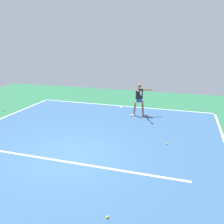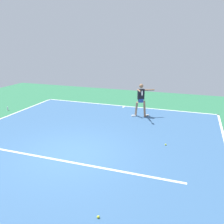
% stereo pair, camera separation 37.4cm
% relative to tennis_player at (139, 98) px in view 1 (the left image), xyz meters
% --- Properties ---
extents(ground_plane, '(23.55, 23.55, 0.00)m').
position_rel_tennis_player_xyz_m(ground_plane, '(1.40, 5.17, -1.01)').
color(ground_plane, '#2D754C').
extents(court_surface, '(10.82, 13.84, 0.00)m').
position_rel_tennis_player_xyz_m(court_surface, '(1.40, 5.17, -1.01)').
color(court_surface, '#38608E').
rests_on(court_surface, ground_plane).
extents(court_line_baseline_near, '(10.82, 0.10, 0.01)m').
position_rel_tennis_player_xyz_m(court_line_baseline_near, '(1.40, -1.70, -1.01)').
color(court_line_baseline_near, white).
rests_on(court_line_baseline_near, ground_plane).
extents(court_line_service, '(8.11, 0.10, 0.01)m').
position_rel_tennis_player_xyz_m(court_line_service, '(1.40, 5.70, -1.01)').
color(court_line_service, white).
rests_on(court_line_service, ground_plane).
extents(court_line_centre_mark, '(0.10, 0.30, 0.01)m').
position_rel_tennis_player_xyz_m(court_line_centre_mark, '(1.40, -1.50, -1.01)').
color(court_line_centre_mark, white).
rests_on(court_line_centre_mark, ground_plane).
extents(tennis_player, '(1.11, 1.37, 1.77)m').
position_rel_tennis_player_xyz_m(tennis_player, '(0.00, 0.00, 0.00)').
color(tennis_player, '#9E7051').
rests_on(tennis_player, ground_plane).
extents(tennis_ball_by_baseline, '(0.07, 0.07, 0.07)m').
position_rel_tennis_player_xyz_m(tennis_ball_by_baseline, '(-0.80, 7.80, -0.98)').
color(tennis_ball_by_baseline, yellow).
rests_on(tennis_ball_by_baseline, ground_plane).
extents(tennis_ball_near_player, '(0.07, 0.07, 0.07)m').
position_rel_tennis_player_xyz_m(tennis_ball_near_player, '(-1.75, 3.29, -0.98)').
color(tennis_ball_near_player, yellow).
rests_on(tennis_ball_near_player, ground_plane).
extents(water_bottle, '(0.07, 0.07, 0.22)m').
position_rel_tennis_player_xyz_m(water_bottle, '(7.54, 1.46, -0.90)').
color(water_bottle, white).
rests_on(water_bottle, ground_plane).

